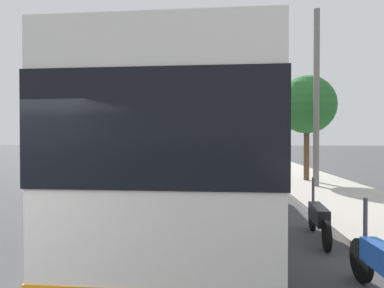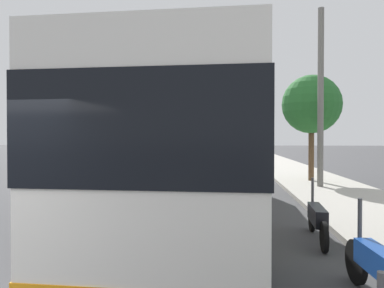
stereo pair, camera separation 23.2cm
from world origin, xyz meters
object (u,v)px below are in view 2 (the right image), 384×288
Objects in this scene: coach_bus at (201,147)px; motorcycle_nearest_curb at (317,219)px; car_far_distant at (228,151)px; utility_pole at (321,99)px; roadside_tree_mid_block at (311,105)px; motorcycle_mid_row at (384,273)px; car_side_street at (194,149)px; car_ahead_same_lane at (211,164)px.

coach_bus is 3.51m from motorcycle_nearest_curb.
car_far_distant is 0.58× the size of utility_pole.
motorcycle_nearest_curb is 10.42m from roadside_tree_mid_block.
coach_bus is 5.35× the size of motorcycle_mid_row.
motorcycle_mid_row is 11.24m from utility_pole.
car_side_street is at bearing 29.26° from car_far_distant.
motorcycle_nearest_curb is 0.28× the size of utility_pole.
utility_pole is (7.56, -1.96, 3.30)m from motorcycle_nearest_curb.
car_ahead_same_lane is 0.88× the size of roadside_tree_mid_block.
roadside_tree_mid_block reaches higher than car_ahead_same_lane.
car_side_street is (27.16, 3.57, 0.03)m from car_ahead_same_lane.
car_far_distant is at bearing 0.31° from motorcycle_mid_row.
car_side_street is at bearing 5.64° from motorcycle_mid_row.
coach_bus is 37.58m from car_side_street.
motorcycle_mid_row is 34.69m from car_far_distant.
utility_pole is at bearing -13.12° from motorcycle_mid_row.
roadside_tree_mid_block reaches higher than car_side_street.
utility_pole is at bearing -134.34° from car_ahead_same_lane.
car_side_street is at bearing 7.07° from car_ahead_same_lane.
car_side_street is (39.29, 6.35, 0.27)m from motorcycle_nearest_curb.
motorcycle_mid_row reaches higher than motorcycle_nearest_curb.
car_side_street is at bearing 13.82° from motorcycle_nearest_curb.
motorcycle_mid_row is 42.79m from car_side_street.
car_ahead_same_lane is 0.60× the size of utility_pole.
car_far_distant is at bearing 0.08° from coach_bus.
car_far_distant is 22.51m from roadside_tree_mid_block.
coach_bus is 9.23m from roadside_tree_mid_block.
utility_pole reaches higher than motorcycle_nearest_curb.
coach_bus is at bearing 8.35° from car_side_street.
coach_bus is at bearing 141.28° from utility_pole.
motorcycle_nearest_curb is at bearing 167.92° from roadside_tree_mid_block.
coach_bus is at bearing -179.26° from car_ahead_same_lane.
motorcycle_nearest_curb is 0.48× the size of car_far_distant.
roadside_tree_mid_block is at bearing -7.44° from motorcycle_nearest_curb.
car_far_distant is at bearing 32.55° from car_side_street.
motorcycle_mid_row is 15.42m from car_ahead_same_lane.
car_ahead_same_lane is 7.26m from utility_pole.
car_ahead_same_lane is 27.39m from car_side_street.
car_far_distant reaches higher than car_ahead_same_lane.
motorcycle_nearest_curb is at bearing -177.22° from car_far_distant.
coach_bus is 1.66× the size of utility_pole.
motorcycle_mid_row is at bearing 169.85° from utility_pole.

